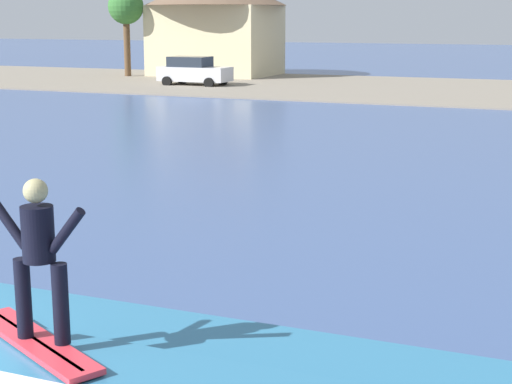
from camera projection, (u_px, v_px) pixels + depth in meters
The scene contains 6 objects.
surfboard at pixel (36, 342), 8.17m from camera, with size 2.07×1.30×0.06m.
surfer at pixel (39, 252), 7.95m from camera, with size 1.10×0.32×1.64m.
shoreline_bank at pixel (476, 91), 47.91m from camera, with size 120.00×18.56×0.08m.
car_near_shore at pixel (194, 71), 51.77m from camera, with size 4.53×2.25×1.86m.
house_with_chimney at pixel (216, 16), 59.95m from camera, with size 10.47×10.47×7.72m.
tree_tall_bare at pixel (126, 9), 58.60m from camera, with size 2.55×2.55×6.33m.
Camera 1 is at (6.54, -4.86, 4.33)m, focal length 57.23 mm.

